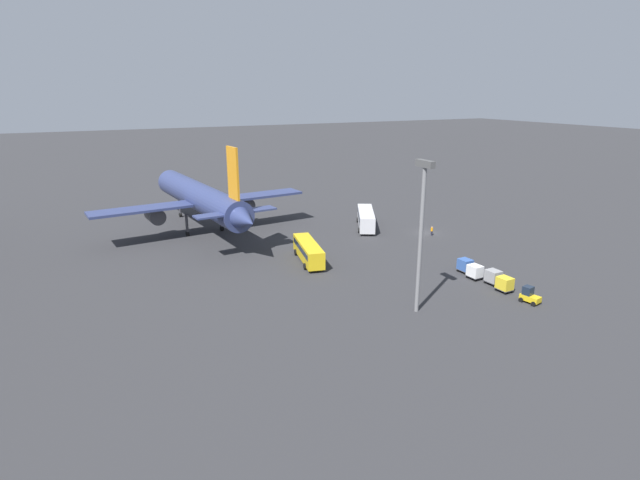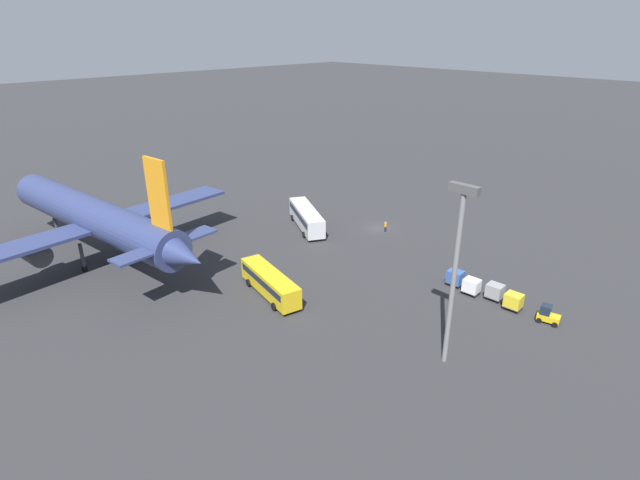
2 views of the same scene
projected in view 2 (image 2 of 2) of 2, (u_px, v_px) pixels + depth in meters
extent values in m
plane|color=#2D2D30|center=(378.00, 228.00, 83.40)|extent=(600.00, 600.00, 0.00)
cylinder|color=navy|center=(93.00, 216.00, 69.55)|extent=(38.20, 8.99, 5.19)
cone|color=navy|center=(30.00, 188.00, 81.37)|extent=(6.18, 5.48, 4.93)
cone|color=navy|center=(183.00, 256.00, 57.58)|extent=(7.19, 5.33, 4.67)
cube|color=navy|center=(13.00, 250.00, 60.68)|extent=(6.66, 17.83, 0.44)
cube|color=navy|center=(170.00, 203.00, 76.72)|extent=(6.66, 17.83, 0.44)
cube|color=orange|center=(158.00, 194.00, 56.93)|extent=(3.80, 0.74, 8.31)
cube|color=navy|center=(166.00, 245.00, 59.17)|extent=(4.00, 13.70, 0.28)
cylinder|color=#38383D|center=(34.00, 253.00, 63.85)|extent=(4.81, 3.30, 2.86)
cylinder|color=#38383D|center=(153.00, 216.00, 76.18)|extent=(4.81, 3.30, 2.86)
cylinder|color=#38383D|center=(56.00, 225.00, 79.14)|extent=(0.50, 0.50, 4.15)
cylinder|color=black|center=(58.00, 234.00, 79.78)|extent=(0.95, 0.59, 0.90)
cylinder|color=#38383D|center=(83.00, 258.00, 67.90)|extent=(0.50, 0.50, 4.15)
cylinder|color=black|center=(85.00, 269.00, 68.54)|extent=(0.95, 0.59, 0.90)
cylinder|color=#38383D|center=(128.00, 243.00, 72.68)|extent=(0.50, 0.50, 4.15)
cylinder|color=black|center=(129.00, 253.00, 73.33)|extent=(0.95, 0.59, 0.90)
cube|color=silver|center=(306.00, 217.00, 82.91)|extent=(12.69, 8.68, 2.90)
cube|color=#192333|center=(306.00, 214.00, 82.71)|extent=(11.80, 8.22, 0.93)
cylinder|color=black|center=(292.00, 218.00, 86.62)|extent=(1.02, 0.74, 1.00)
cylinder|color=black|center=(309.00, 216.00, 87.37)|extent=(1.02, 0.74, 1.00)
cylinder|color=black|center=(304.00, 235.00, 79.56)|extent=(1.02, 0.74, 1.00)
cylinder|color=black|center=(322.00, 233.00, 80.31)|extent=(1.02, 0.74, 1.00)
cube|color=gold|center=(270.00, 282.00, 62.06)|extent=(11.74, 4.97, 2.66)
cube|color=#192333|center=(270.00, 279.00, 61.88)|extent=(10.86, 4.82, 0.85)
cylinder|color=black|center=(249.00, 283.00, 64.66)|extent=(1.04, 0.51, 1.00)
cylinder|color=black|center=(267.00, 278.00, 65.99)|extent=(1.04, 0.51, 1.00)
cylinder|color=black|center=(274.00, 307.00, 59.15)|extent=(1.04, 0.51, 1.00)
cylinder|color=black|center=(294.00, 301.00, 60.47)|extent=(1.04, 0.51, 1.00)
cube|color=gold|center=(549.00, 317.00, 56.72)|extent=(2.62, 1.77, 0.70)
cube|color=#192333|center=(546.00, 309.00, 56.58)|extent=(1.30, 1.37, 1.10)
cylinder|color=black|center=(539.00, 321.00, 56.74)|extent=(0.63, 0.34, 0.60)
cylinder|color=black|center=(541.00, 315.00, 57.82)|extent=(0.63, 0.34, 0.60)
cylinder|color=black|center=(555.00, 325.00, 55.90)|extent=(0.63, 0.34, 0.60)
cylinder|color=black|center=(557.00, 319.00, 56.97)|extent=(0.63, 0.34, 0.60)
cylinder|color=#1E1E2D|center=(385.00, 229.00, 81.94)|extent=(0.32, 0.32, 0.85)
cylinder|color=orange|center=(386.00, 225.00, 81.64)|extent=(0.38, 0.38, 0.65)
sphere|color=tan|center=(386.00, 222.00, 81.47)|extent=(0.24, 0.24, 0.24)
cube|color=#38383D|center=(513.00, 306.00, 59.38)|extent=(2.06, 1.76, 0.10)
cube|color=gold|center=(514.00, 300.00, 59.04)|extent=(1.96, 1.68, 1.60)
cylinder|color=black|center=(504.00, 308.00, 59.51)|extent=(0.36, 0.13, 0.36)
cylinder|color=black|center=(508.00, 304.00, 60.37)|extent=(0.36, 0.13, 0.36)
cylinder|color=black|center=(516.00, 313.00, 58.56)|extent=(0.36, 0.13, 0.36)
cylinder|color=black|center=(521.00, 308.00, 59.42)|extent=(0.36, 0.13, 0.36)
cube|color=#38383D|center=(494.00, 297.00, 61.56)|extent=(2.06, 1.76, 0.10)
cube|color=gray|center=(495.00, 290.00, 61.22)|extent=(1.96, 1.68, 1.60)
cylinder|color=black|center=(486.00, 298.00, 61.70)|extent=(0.36, 0.13, 0.36)
cylinder|color=black|center=(490.00, 294.00, 62.56)|extent=(0.36, 0.13, 0.36)
cylinder|color=black|center=(497.00, 302.00, 60.74)|extent=(0.36, 0.13, 0.36)
cylinder|color=black|center=(502.00, 298.00, 61.60)|extent=(0.36, 0.13, 0.36)
cube|color=#38383D|center=(471.00, 291.00, 62.79)|extent=(2.06, 1.76, 0.10)
cube|color=silver|center=(472.00, 285.00, 62.45)|extent=(1.96, 1.68, 1.60)
cylinder|color=black|center=(463.00, 293.00, 62.92)|extent=(0.36, 0.13, 0.36)
cylinder|color=black|center=(468.00, 289.00, 63.78)|extent=(0.36, 0.13, 0.36)
cylinder|color=black|center=(474.00, 297.00, 61.97)|extent=(0.36, 0.13, 0.36)
cylinder|color=black|center=(479.00, 293.00, 62.83)|extent=(0.36, 0.13, 0.36)
cube|color=#38383D|center=(455.00, 282.00, 64.96)|extent=(2.06, 1.76, 0.10)
cube|color=#33569E|center=(455.00, 277.00, 64.62)|extent=(1.96, 1.68, 1.60)
cylinder|color=black|center=(447.00, 284.00, 65.09)|extent=(0.36, 0.13, 0.36)
cylinder|color=black|center=(452.00, 280.00, 65.96)|extent=(0.36, 0.13, 0.36)
cylinder|color=black|center=(457.00, 288.00, 64.14)|extent=(0.36, 0.13, 0.36)
cylinder|color=black|center=(462.00, 284.00, 65.00)|extent=(0.36, 0.13, 0.36)
cylinder|color=slate|center=(453.00, 283.00, 47.00)|extent=(0.50, 0.50, 17.71)
cube|color=#4C4C4C|center=(464.00, 189.00, 43.35)|extent=(2.80, 0.70, 0.80)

